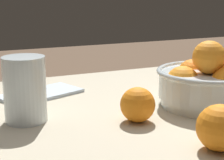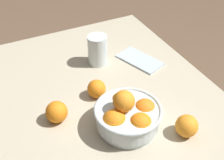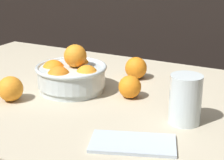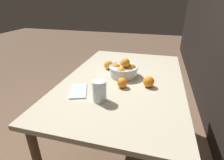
% 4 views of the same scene
% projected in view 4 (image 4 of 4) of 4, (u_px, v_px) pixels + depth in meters
% --- Properties ---
extents(ground_plane, '(12.00, 12.00, 0.00)m').
position_uv_depth(ground_plane, '(121.00, 152.00, 1.67)').
color(ground_plane, brown).
extents(dining_table, '(1.35, 0.87, 0.78)m').
position_uv_depth(dining_table, '(123.00, 88.00, 1.37)').
color(dining_table, '#B7AD93').
rests_on(dining_table, ground_plane).
extents(fruit_bowl, '(0.23, 0.23, 0.15)m').
position_uv_depth(fruit_bowl, '(124.00, 70.00, 1.36)').
color(fruit_bowl, silver).
rests_on(fruit_bowl, dining_table).
extents(juice_glass, '(0.08, 0.08, 0.13)m').
position_uv_depth(juice_glass, '(99.00, 92.00, 1.03)').
color(juice_glass, '#F4A314').
rests_on(juice_glass, dining_table).
extents(orange_loose_near_bowl, '(0.08, 0.08, 0.08)m').
position_uv_depth(orange_loose_near_bowl, '(108.00, 65.00, 1.50)').
color(orange_loose_near_bowl, orange).
rests_on(orange_loose_near_bowl, dining_table).
extents(orange_loose_front, '(0.07, 0.07, 0.07)m').
position_uv_depth(orange_loose_front, '(122.00, 83.00, 1.19)').
color(orange_loose_front, orange).
rests_on(orange_loose_front, dining_table).
extents(orange_loose_aside, '(0.08, 0.08, 0.08)m').
position_uv_depth(orange_loose_aside, '(149.00, 82.00, 1.20)').
color(orange_loose_aside, orange).
rests_on(orange_loose_aside, dining_table).
extents(napkin, '(0.22, 0.16, 0.01)m').
position_uv_depth(napkin, '(79.00, 91.00, 1.15)').
color(napkin, silver).
rests_on(napkin, dining_table).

